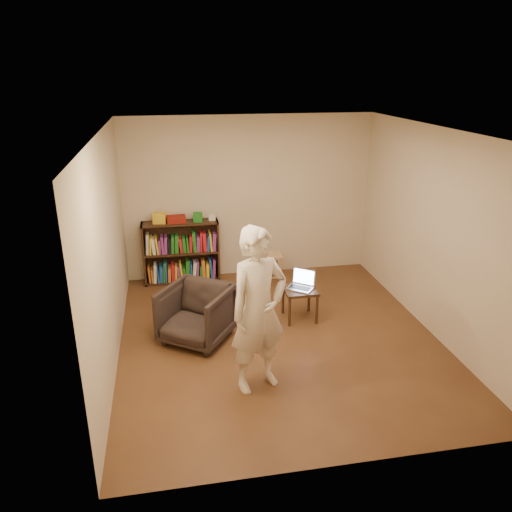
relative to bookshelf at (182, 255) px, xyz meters
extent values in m
plane|color=#4E2D19|center=(1.13, -2.09, -0.44)|extent=(4.50, 4.50, 0.00)
plane|color=white|center=(1.13, -2.09, 2.16)|extent=(4.50, 4.50, 0.00)
plane|color=beige|center=(1.13, 0.16, 0.86)|extent=(4.00, 0.00, 4.00)
plane|color=beige|center=(-0.87, -2.09, 0.86)|extent=(0.00, 4.50, 4.50)
plane|color=beige|center=(3.13, -2.09, 0.86)|extent=(0.00, 4.50, 4.50)
cube|color=black|center=(-0.58, -0.01, 0.06)|extent=(0.03, 0.30, 1.00)
cube|color=black|center=(0.59, -0.01, 0.06)|extent=(0.03, 0.30, 1.00)
cube|color=black|center=(0.00, 0.13, 0.06)|extent=(1.20, 0.02, 1.00)
cube|color=black|center=(0.00, -0.01, -0.42)|extent=(1.20, 0.30, 0.03)
cube|color=black|center=(0.00, -0.01, 0.06)|extent=(1.14, 0.30, 0.03)
cube|color=black|center=(0.00, -0.01, 0.55)|extent=(1.20, 0.30, 0.03)
cube|color=yellow|center=(-0.31, -0.01, 0.64)|extent=(0.21, 0.17, 0.16)
cube|color=maroon|center=(-0.05, -0.01, 0.61)|extent=(0.30, 0.22, 0.10)
cube|color=#1F731E|center=(0.28, -0.04, 0.63)|extent=(0.15, 0.15, 0.14)
cube|color=silver|center=(0.52, 0.00, 0.60)|extent=(0.12, 0.12, 0.08)
cube|color=tan|center=(1.40, -0.34, 0.03)|extent=(0.34, 0.34, 0.04)
cylinder|color=tan|center=(1.26, -0.48, -0.21)|extent=(0.03, 0.03, 0.45)
cylinder|color=tan|center=(1.53, -0.48, -0.21)|extent=(0.03, 0.03, 0.45)
cylinder|color=tan|center=(1.26, -0.21, -0.21)|extent=(0.03, 0.03, 0.45)
cylinder|color=tan|center=(1.53, -0.21, -0.21)|extent=(0.03, 0.03, 0.45)
imported|color=black|center=(0.10, -1.95, -0.08)|extent=(1.09, 1.10, 0.73)
cube|color=black|center=(1.53, -1.62, -0.01)|extent=(0.44, 0.44, 0.04)
cylinder|color=black|center=(1.34, -1.81, -0.24)|extent=(0.04, 0.04, 0.41)
cylinder|color=black|center=(1.72, -1.81, -0.24)|extent=(0.04, 0.04, 0.41)
cylinder|color=black|center=(1.34, -1.43, -0.24)|extent=(0.04, 0.04, 0.41)
cylinder|color=black|center=(1.72, -1.43, -0.24)|extent=(0.04, 0.04, 0.41)
cube|color=#B2B3B7|center=(1.53, -1.63, 0.02)|extent=(0.40, 0.39, 0.02)
cube|color=black|center=(1.53, -1.63, 0.03)|extent=(0.30, 0.27, 0.00)
cube|color=#B2B3B7|center=(1.60, -1.52, 0.14)|extent=(0.29, 0.23, 0.23)
cube|color=#B2C8FA|center=(1.60, -1.52, 0.14)|extent=(0.25, 0.20, 0.19)
imported|color=beige|center=(0.68, -3.04, 0.47)|extent=(0.78, 0.65, 1.82)
camera|label=1|loc=(-0.18, -7.59, 2.82)|focal=35.00mm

